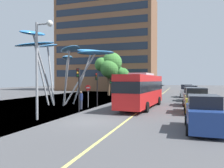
# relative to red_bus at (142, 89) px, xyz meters

# --- Properties ---
(ground) EXTENTS (120.00, 240.00, 0.10)m
(ground) POSITION_rel_red_bus_xyz_m (-2.81, -8.42, -2.02)
(ground) COLOR #4C4C4F
(red_bus) EXTENTS (3.29, 10.93, 3.61)m
(red_bus) POSITION_rel_red_bus_xyz_m (0.00, 0.00, 0.00)
(red_bus) COLOR red
(red_bus) RESTS_ON ground
(leaf_sculpture) EXTENTS (11.13, 10.62, 8.27)m
(leaf_sculpture) POSITION_rel_red_bus_xyz_m (-9.23, 0.10, 4.25)
(leaf_sculpture) COLOR #9EA0A5
(leaf_sculpture) RESTS_ON ground
(traffic_light_kerb_near) EXTENTS (0.28, 0.42, 3.94)m
(traffic_light_kerb_near) POSITION_rel_red_bus_xyz_m (-4.76, -5.04, 0.87)
(traffic_light_kerb_near) COLOR black
(traffic_light_kerb_near) RESTS_ON ground
(traffic_light_kerb_far) EXTENTS (0.28, 0.42, 3.69)m
(traffic_light_kerb_far) POSITION_rel_red_bus_xyz_m (-4.90, -0.28, 0.70)
(traffic_light_kerb_far) COLOR black
(traffic_light_kerb_far) RESTS_ON ground
(traffic_light_island_mid) EXTENTS (0.28, 0.42, 3.23)m
(traffic_light_island_mid) POSITION_rel_red_bus_xyz_m (-4.79, 4.56, 0.38)
(traffic_light_island_mid) COLOR black
(traffic_light_island_mid) RESTS_ON ground
(car_parked_near) EXTENTS (1.96, 4.37, 2.04)m
(car_parked_near) POSITION_rel_red_bus_xyz_m (5.10, -9.15, -1.01)
(car_parked_near) COLOR navy
(car_parked_near) RESTS_ON ground
(car_parked_mid) EXTENTS (2.00, 4.39, 2.22)m
(car_parked_mid) POSITION_rel_red_bus_xyz_m (5.16, -2.04, -0.94)
(car_parked_mid) COLOR gold
(car_parked_mid) RESTS_ON ground
(car_parked_far) EXTENTS (2.09, 3.95, 2.11)m
(car_parked_far) POSITION_rel_red_bus_xyz_m (5.14, 3.65, -0.97)
(car_parked_far) COLOR gray
(car_parked_far) RESTS_ON ground
(car_side_street) EXTENTS (1.93, 4.50, 2.16)m
(car_side_street) POSITION_rel_red_bus_xyz_m (5.22, 9.60, -0.97)
(car_side_street) COLOR black
(car_side_street) RESTS_ON ground
(car_far_side) EXTENTS (2.10, 4.60, 2.16)m
(car_far_side) POSITION_rel_red_bus_xyz_m (4.84, 16.37, -0.97)
(car_far_side) COLOR silver
(car_far_side) RESTS_ON ground
(street_lamp) EXTENTS (1.42, 0.44, 7.12)m
(street_lamp) POSITION_rel_red_bus_xyz_m (-5.78, -9.08, 2.59)
(street_lamp) COLOR gray
(street_lamp) RESTS_ON ground
(tree_pavement_near) EXTENTS (4.98, 4.56, 8.17)m
(tree_pavement_near) POSITION_rel_red_bus_xyz_m (-8.87, 16.17, 3.60)
(tree_pavement_near) COLOR brown
(tree_pavement_near) RESTS_ON ground
(tree_pavement_far) EXTENTS (4.28, 4.18, 6.01)m
(tree_pavement_far) POSITION_rel_red_bus_xyz_m (-9.42, 25.57, 1.88)
(tree_pavement_far) COLOR brown
(tree_pavement_far) RESTS_ON ground
(pedestrian) EXTENTS (0.34, 0.34, 1.78)m
(pedestrian) POSITION_rel_red_bus_xyz_m (-5.58, -2.85, -1.08)
(pedestrian) COLOR #2D3342
(pedestrian) RESTS_ON ground
(no_entry_sign) EXTENTS (0.60, 0.12, 2.39)m
(no_entry_sign) POSITION_rel_red_bus_xyz_m (-5.45, -1.42, -0.38)
(no_entry_sign) COLOR gray
(no_entry_sign) RESTS_ON ground
(backdrop_building) EXTENTS (26.79, 14.33, 26.32)m
(backdrop_building) POSITION_rel_red_bus_xyz_m (-16.27, 37.12, 11.19)
(backdrop_building) COLOR brown
(backdrop_building) RESTS_ON ground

